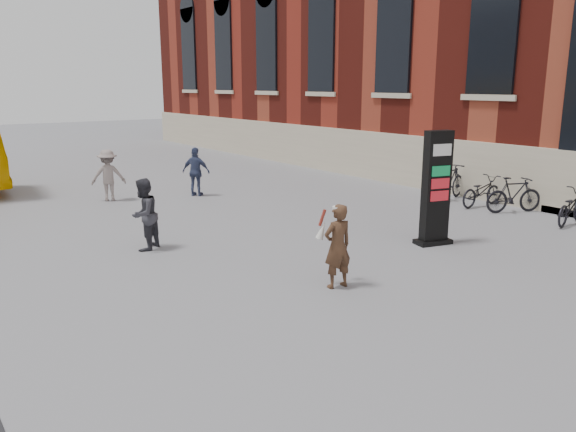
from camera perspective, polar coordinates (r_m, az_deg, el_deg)
ground at (r=9.29m, az=4.85°, el=-9.20°), size 100.00×100.00×0.00m
info_pylon at (r=12.92m, az=14.80°, el=2.72°), size 0.90×0.60×2.56m
woman at (r=9.93m, az=5.03°, el=-2.96°), size 0.61×0.56×1.52m
pedestrian_a at (r=12.55m, az=-14.45°, el=0.15°), size 0.97×0.94×1.58m
pedestrian_b at (r=18.25m, az=-17.80°, el=3.96°), size 1.17×0.90×1.59m
pedestrian_c at (r=18.39m, az=-9.32°, el=4.45°), size 0.89×0.95×1.58m
bike_4 at (r=16.25m, az=26.80°, el=0.85°), size 1.81×0.89×0.91m
bike_5 at (r=17.02m, az=21.98°, el=2.01°), size 1.75×1.13×1.02m
bike_6 at (r=17.60m, az=19.04°, el=2.40°), size 1.72×0.60×0.90m
bike_7 at (r=18.26m, az=16.10°, el=3.34°), size 1.95×0.92×1.13m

